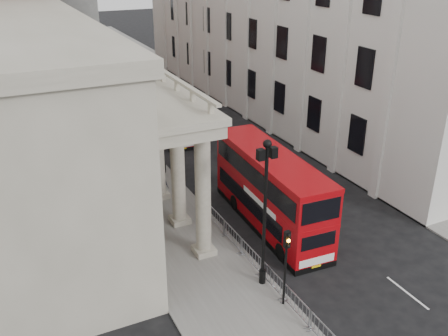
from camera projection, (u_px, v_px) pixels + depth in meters
The scene contains 15 objects.
ground at pixel (314, 327), 24.16m from camera, with size 260.00×260.00×0.00m, color black.
sidewalk_west at pixel (105, 138), 47.60m from camera, with size 6.00×140.00×0.12m, color slate.
sidewalk_east at pixel (256, 115), 54.14m from camera, with size 3.00×140.00×0.12m, color slate.
kerb at pixel (135, 133), 48.77m from camera, with size 0.20×140.00×0.14m, color slate.
portico_building at pixel (25, 129), 32.34m from camera, with size 9.00×28.00×12.00m, color gray.
lamp_post_south at pixel (265, 205), 25.20m from camera, with size 1.05×0.44×8.32m.
lamp_post_mid at pixel (161, 116), 38.35m from camera, with size 1.05×0.44×8.32m.
lamp_post_north at pixel (110, 72), 51.50m from camera, with size 1.05×0.44×8.32m.
traffic_light at pixel (286, 255), 24.31m from camera, with size 0.28×0.33×4.30m.
crowd_barriers at pixel (284, 291), 25.57m from camera, with size 0.50×18.75×1.10m.
bus_near at pixel (271, 189), 32.02m from camera, with size 3.34×11.62×4.96m.
bus_far at pixel (167, 111), 47.96m from camera, with size 3.11×10.25×4.36m.
pedestrian_a at pixel (141, 212), 32.68m from camera, with size 0.59×0.38×1.61m, color black.
pedestrian_b at pixel (137, 199), 34.06m from camera, with size 0.92×0.72×1.89m, color black.
pedestrian_c at pixel (163, 186), 36.20m from camera, with size 0.80×0.52×1.64m, color black.
Camera 1 is at (-12.12, -15.12, 16.92)m, focal length 40.00 mm.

